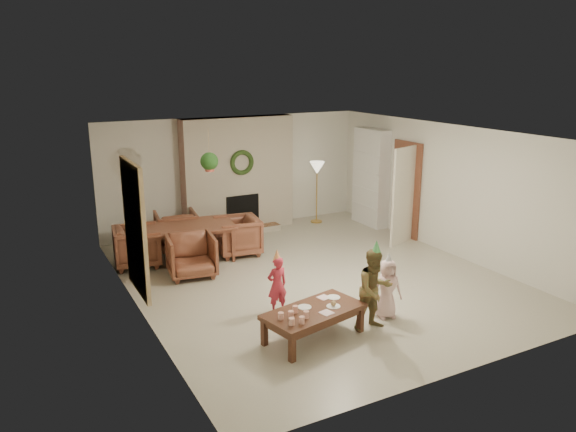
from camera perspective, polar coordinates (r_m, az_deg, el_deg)
floor at (r=9.74m, az=2.68°, el=-6.30°), size 7.00×7.00×0.00m
ceiling at (r=9.12m, az=2.87°, el=8.46°), size 7.00×7.00×0.00m
wall_back at (r=12.42m, az=-5.50°, el=4.41°), size 7.00×0.00×7.00m
wall_front at (r=6.73m, az=18.20°, el=-5.82°), size 7.00×0.00×7.00m
wall_left at (r=8.29m, az=-15.39°, el=-1.63°), size 0.00×7.00×7.00m
wall_right at (r=11.15m, az=16.17°, el=2.62°), size 0.00×7.00×7.00m
fireplace_mass at (r=12.24m, az=-5.14°, el=4.26°), size 2.50×0.40×2.50m
fireplace_hearth at (r=12.21m, az=-4.37°, el=-1.50°), size 1.60×0.30×0.12m
fireplace_firebox at (r=12.25m, az=-4.72°, el=0.45°), size 0.75×0.12×0.75m
fireplace_wreath at (r=11.97m, az=-4.74°, el=5.48°), size 0.54×0.10×0.54m
floor_lamp_base at (r=13.07m, az=2.92°, el=-0.55°), size 0.27×0.27×0.03m
floor_lamp_post at (r=12.91m, az=2.96°, el=2.24°), size 0.03×0.03×1.29m
floor_lamp_shade at (r=12.78m, az=3.00°, el=4.95°), size 0.34×0.34×0.29m
bookshelf_carcass at (r=12.80m, az=8.49°, el=3.96°), size 0.30×1.00×2.20m
bookshelf_shelf_a at (r=12.93m, az=8.30°, el=1.12°), size 0.30×0.92×0.03m
bookshelf_shelf_b at (r=12.83m, az=8.37°, el=2.85°), size 0.30×0.92×0.03m
bookshelf_shelf_c at (r=12.76m, az=8.44°, el=4.61°), size 0.30×0.92×0.03m
bookshelf_shelf_d at (r=12.69m, az=8.51°, el=6.38°), size 0.30×0.92×0.03m
books_row_lower at (r=12.76m, az=8.65°, el=1.57°), size 0.20×0.40×0.24m
books_row_mid at (r=12.83m, az=8.19°, el=3.50°), size 0.20×0.44×0.24m
books_row_upper at (r=12.64m, az=8.66°, el=5.10°), size 0.20×0.36×0.22m
door_frame at (r=12.04m, az=12.02°, el=2.68°), size 0.05×0.86×2.04m
door_leaf at (r=11.52m, az=11.76°, el=2.03°), size 0.77×0.32×2.00m
curtain_panel at (r=8.48m, az=-15.43°, el=-1.24°), size 0.06×1.20×2.00m
dining_table at (r=10.62m, az=-10.69°, el=-2.77°), size 2.05×1.33×0.67m
dining_chair_near at (r=9.82m, az=-9.89°, el=-4.02°), size 0.90×0.92×0.74m
dining_chair_far at (r=11.41m, az=-11.39°, el=-1.36°), size 0.90×0.92×0.74m
dining_chair_left at (r=10.52m, az=-15.22°, el=-3.02°), size 0.92×0.90×0.74m
dining_chair_right at (r=10.81m, az=-5.20°, el=-2.04°), size 0.92×0.90×0.74m
hanging_plant_cord at (r=9.97m, az=-8.13°, el=6.88°), size 0.01×0.01×0.70m
hanging_plant_pot at (r=10.02m, az=-8.05°, el=4.90°), size 0.16×0.16×0.12m
hanging_plant_foliage at (r=10.00m, az=-8.08°, el=5.58°), size 0.32×0.32×0.32m
coffee_table_top at (r=7.55m, az=2.66°, el=-9.76°), size 1.49×0.97×0.06m
coffee_table_apron at (r=7.58m, az=2.65°, el=-10.27°), size 1.37×0.84×0.08m
coffee_leg_fl at (r=7.08m, az=0.43°, el=-13.45°), size 0.09×0.09×0.36m
coffee_leg_fr at (r=7.87m, az=7.44°, el=-10.49°), size 0.09×0.09×0.36m
coffee_leg_bl at (r=7.47m, az=-2.45°, el=-11.86°), size 0.09×0.09×0.36m
coffee_leg_br at (r=8.21m, az=4.51°, el=-9.25°), size 0.09×0.09×0.36m
cup_a at (r=7.09m, az=0.37°, el=-10.78°), size 0.09×0.09×0.10m
cup_b at (r=7.23m, az=-0.74°, el=-10.22°), size 0.09×0.09×0.10m
cup_c at (r=7.13m, az=1.44°, el=-10.63°), size 0.09×0.09×0.10m
cup_d at (r=7.27m, az=0.31°, el=-10.08°), size 0.09×0.09×0.10m
cup_e at (r=7.27m, az=1.87°, el=-10.08°), size 0.09×0.09×0.10m
cup_f at (r=7.41m, az=0.76°, el=-9.55°), size 0.09×0.09×0.10m
plate_a at (r=7.58m, az=1.70°, el=-9.32°), size 0.23×0.23×0.01m
plate_b at (r=7.63m, az=4.68°, el=-9.21°), size 0.23×0.23×0.01m
plate_c at (r=7.90m, az=4.68°, el=-8.30°), size 0.23×0.23×0.01m
food_scoop at (r=7.61m, az=4.69°, el=-8.92°), size 0.09×0.09×0.07m
napkin_left at (r=7.44m, az=3.98°, el=-9.87°), size 0.19×0.19×0.01m
napkin_right at (r=7.89m, az=3.69°, el=-8.33°), size 0.19×0.19×0.01m
child_red at (r=8.27m, az=-1.12°, el=-7.08°), size 0.33×0.22×0.88m
party_hat_red at (r=8.10m, az=-1.14°, el=-3.98°), size 0.15×0.15×0.17m
child_plaid at (r=7.82m, az=8.87°, el=-7.49°), size 0.58×0.45×1.16m
party_hat_plaid at (r=7.60m, az=9.07°, el=-3.14°), size 0.18×0.18×0.19m
child_pink at (r=8.25m, az=10.15°, el=-7.35°), size 0.48×0.37×0.89m
party_hat_pink at (r=8.08m, az=10.31°, el=-4.22°), size 0.15×0.15×0.16m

